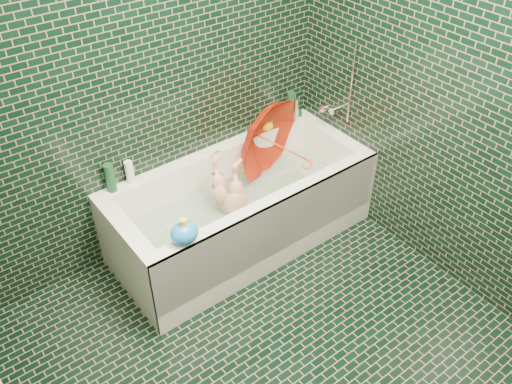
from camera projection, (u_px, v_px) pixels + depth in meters
floor at (287, 378)px, 2.88m from camera, size 2.80×2.80×0.00m
wall_back at (132, 69)px, 2.97m from camera, size 2.80×0.00×2.80m
wall_right at (495, 97)px, 2.72m from camera, size 0.00×2.80×2.80m
bathtub at (243, 216)px, 3.59m from camera, size 1.70×0.75×0.55m
bath_mat at (241, 221)px, 3.63m from camera, size 1.35×0.47×0.01m
water at (241, 204)px, 3.54m from camera, size 1.48×0.53×0.00m
faucet at (339, 104)px, 3.63m from camera, size 0.18×0.19×0.55m
child at (231, 208)px, 3.50m from camera, size 0.87×0.53×0.25m
umbrella at (281, 147)px, 3.59m from camera, size 0.87×0.81×0.77m
soap_bottle_a at (293, 120)px, 3.90m from camera, size 0.11×0.11×0.25m
soap_bottle_b at (291, 117)px, 3.93m from camera, size 0.10×0.10×0.20m
soap_bottle_c at (298, 118)px, 3.92m from camera, size 0.15×0.15×0.18m
bottle_right_tall at (291, 106)px, 3.84m from camera, size 0.06×0.06×0.21m
bottle_right_pump at (295, 109)px, 3.85m from camera, size 0.07×0.07×0.17m
bottle_left_tall at (110, 178)px, 3.20m from camera, size 0.07×0.07×0.19m
bottle_left_short at (130, 172)px, 3.27m from camera, size 0.07×0.07×0.15m
rubber_duck at (268, 124)px, 3.76m from camera, size 0.12×0.09×0.10m
bath_toy at (184, 233)px, 2.86m from camera, size 0.19×0.17×0.16m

